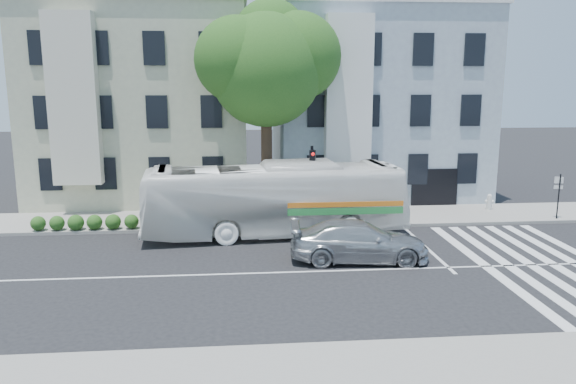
{
  "coord_description": "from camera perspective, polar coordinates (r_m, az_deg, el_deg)",
  "views": [
    {
      "loc": [
        -1.41,
        -19.81,
        7.08
      ],
      "look_at": [
        0.63,
        3.25,
        2.4
      ],
      "focal_mm": 35.0,
      "sensor_mm": 36.0,
      "label": 1
    }
  ],
  "objects": [
    {
      "name": "traffic_signal",
      "position": [
        26.36,
        2.46,
        1.61
      ],
      "size": [
        0.4,
        0.52,
        4.01
      ],
      "rotation": [
        0.0,
        0.0,
        -0.36
      ],
      "color": "black",
      "rests_on": "ground"
    },
    {
      "name": "sidewalk_far",
      "position": [
        28.71,
        -2.09,
        -2.7
      ],
      "size": [
        80.0,
        4.0,
        0.15
      ],
      "primitive_type": "cube",
      "color": "gray",
      "rests_on": "ground"
    },
    {
      "name": "bus",
      "position": [
        25.64,
        -1.33,
        -0.73
      ],
      "size": [
        3.92,
        12.28,
        3.36
      ],
      "primitive_type": "imported",
      "rotation": [
        0.0,
        0.0,
        1.66
      ],
      "color": "white",
      "rests_on": "ground"
    },
    {
      "name": "ground",
      "position": [
        21.08,
        -0.93,
        -8.19
      ],
      "size": [
        120.0,
        120.0,
        0.0
      ],
      "primitive_type": "plane",
      "color": "black",
      "rests_on": "ground"
    },
    {
      "name": "street_tree",
      "position": [
        28.59,
        -2.16,
        12.92
      ],
      "size": [
        7.3,
        5.9,
        11.1
      ],
      "color": "#2D2116",
      "rests_on": "ground"
    },
    {
      "name": "sedan",
      "position": [
        22.4,
        7.23,
        -4.97
      ],
      "size": [
        2.62,
        5.59,
        1.58
      ],
      "primitive_type": "imported",
      "rotation": [
        0.0,
        0.0,
        1.49
      ],
      "color": "#B3B6BB",
      "rests_on": "ground"
    },
    {
      "name": "hedge",
      "position": [
        27.4,
        -15.61,
        -2.9
      ],
      "size": [
        8.51,
        2.35,
        0.7
      ],
      "primitive_type": null,
      "rotation": [
        0.0,
        0.0,
        -0.18
      ],
      "color": "#206220",
      "rests_on": "sidewalk_far"
    },
    {
      "name": "building_left",
      "position": [
        35.29,
        -14.32,
        8.51
      ],
      "size": [
        12.0,
        10.0,
        11.0
      ],
      "primitive_type": "cube",
      "color": "#A7AA8F",
      "rests_on": "ground"
    },
    {
      "name": "building_right",
      "position": [
        35.85,
        8.62,
        8.77
      ],
      "size": [
        12.0,
        10.0,
        11.0
      ],
      "primitive_type": "cube",
      "color": "#8E9AA9",
      "rests_on": "ground"
    },
    {
      "name": "fire_hydrant",
      "position": [
        32.18,
        19.78,
        -0.91
      ],
      "size": [
        0.48,
        0.29,
        0.84
      ],
      "rotation": [
        0.0,
        0.0,
        -0.32
      ],
      "color": "silver",
      "rests_on": "sidewalk_far"
    },
    {
      "name": "far_sign_pole",
      "position": [
        31.18,
        25.79,
        0.18
      ],
      "size": [
        0.4,
        0.23,
        2.28
      ],
      "rotation": [
        0.0,
        0.0,
        -0.38
      ],
      "color": "black",
      "rests_on": "sidewalk_far"
    }
  ]
}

